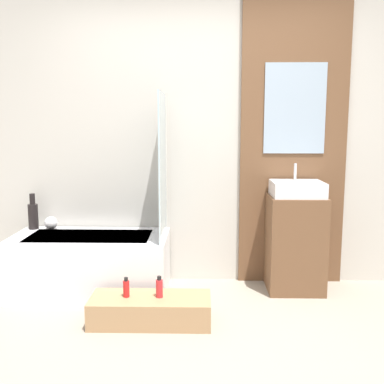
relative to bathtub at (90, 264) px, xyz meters
name	(u,v)px	position (x,y,z in m)	size (l,w,h in m)	color
ground_plane	(200,369)	(0.94, -1.20, -0.25)	(12.00, 12.00, 0.00)	gray
wall_tiled_back	(201,139)	(0.94, 0.38, 1.05)	(4.20, 0.06, 2.60)	beige
wall_wood_accent	(293,137)	(1.76, 0.33, 1.06)	(0.93, 0.04, 2.60)	brown
bathtub	(90,264)	(0.00, 0.00, 0.00)	(1.31, 0.66, 0.50)	white
glass_shower_screen	(163,166)	(0.63, -0.01, 0.84)	(0.01, 0.61, 1.19)	silver
wooden_step_bench	(151,310)	(0.58, -0.58, -0.16)	(0.87, 0.36, 0.19)	#A87F56
vanity_cabinet	(295,244)	(1.76, 0.11, 0.16)	(0.47, 0.41, 0.83)	brown
sink	(297,189)	(1.76, 0.11, 0.64)	(0.43, 0.37, 0.27)	white
vase_tall_dark	(33,215)	(-0.56, 0.24, 0.38)	(0.09, 0.09, 0.32)	black
vase_round_light	(51,223)	(-0.40, 0.22, 0.31)	(0.12, 0.12, 0.12)	white
bottle_soap_primary	(126,288)	(0.40, -0.58, 0.01)	(0.05, 0.05, 0.15)	red
bottle_soap_secondary	(159,288)	(0.64, -0.58, 0.01)	(0.05, 0.05, 0.16)	red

